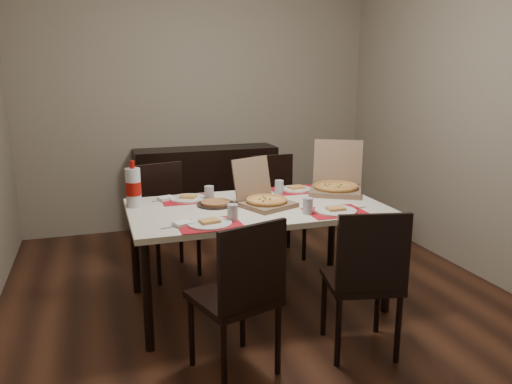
% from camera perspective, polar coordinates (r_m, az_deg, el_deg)
% --- Properties ---
extents(ground, '(3.80, 4.00, 0.02)m').
position_cam_1_polar(ground, '(3.94, 0.28, -11.96)').
color(ground, '#432314').
rests_on(ground, ground).
extents(room_walls, '(3.84, 4.02, 2.62)m').
position_cam_1_polar(room_walls, '(3.97, -1.72, 14.23)').
color(room_walls, gray).
rests_on(room_walls, ground).
extents(sideboard, '(1.50, 0.40, 0.90)m').
position_cam_1_polar(sideboard, '(5.42, -5.65, 0.31)').
color(sideboard, black).
rests_on(sideboard, ground).
extents(dining_table, '(1.80, 1.00, 0.75)m').
position_cam_1_polar(dining_table, '(3.62, 0.00, -2.57)').
color(dining_table, beige).
rests_on(dining_table, ground).
extents(chair_near_left, '(0.53, 0.53, 0.93)m').
position_cam_1_polar(chair_near_left, '(2.79, -1.75, -11.39)').
color(chair_near_left, black).
rests_on(chair_near_left, ground).
extents(chair_near_right, '(0.50, 0.50, 0.93)m').
position_cam_1_polar(chair_near_right, '(3.06, 12.37, -9.40)').
color(chair_near_right, black).
rests_on(chair_near_right, ground).
extents(chair_far_left, '(0.51, 0.51, 0.93)m').
position_cam_1_polar(chair_far_left, '(4.31, -10.29, -2.49)').
color(chair_far_left, black).
rests_on(chair_far_left, ground).
extents(chair_far_right, '(0.43, 0.43, 0.93)m').
position_cam_1_polar(chair_far_right, '(4.66, 2.29, -1.07)').
color(chair_far_right, black).
rests_on(chair_far_right, ground).
extents(setting_near_left, '(0.51, 0.30, 0.11)m').
position_cam_1_polar(setting_near_left, '(3.17, -5.01, -3.31)').
color(setting_near_left, red).
rests_on(setting_near_left, dining_table).
extents(setting_near_right, '(0.49, 0.30, 0.11)m').
position_cam_1_polar(setting_near_right, '(3.46, 8.34, -1.99)').
color(setting_near_right, red).
rests_on(setting_near_right, dining_table).
extents(setting_far_left, '(0.47, 0.30, 0.11)m').
position_cam_1_polar(setting_far_left, '(3.78, -7.45, -0.59)').
color(setting_far_left, red).
rests_on(setting_far_left, dining_table).
extents(setting_far_right, '(0.50, 0.30, 0.11)m').
position_cam_1_polar(setting_far_right, '(4.03, 4.11, 0.39)').
color(setting_far_right, red).
rests_on(setting_far_right, dining_table).
extents(napkin_loose, '(0.16, 0.16, 0.02)m').
position_cam_1_polar(napkin_loose, '(3.53, -0.08, -1.71)').
color(napkin_loose, white).
rests_on(napkin_loose, dining_table).
extents(pizza_box_center, '(0.44, 0.46, 0.33)m').
position_cam_1_polar(pizza_box_center, '(3.58, 0.90, -0.73)').
color(pizza_box_center, brown).
rests_on(pizza_box_center, dining_table).
extents(pizza_box_right, '(0.56, 0.57, 0.40)m').
position_cam_1_polar(pizza_box_right, '(4.03, 9.13, 0.82)').
color(pizza_box_right, brown).
rests_on(pizza_box_right, dining_table).
extents(faina_plate, '(0.27, 0.27, 0.03)m').
position_cam_1_polar(faina_plate, '(3.61, -4.63, -1.32)').
color(faina_plate, black).
rests_on(faina_plate, dining_table).
extents(dip_bowl, '(0.14, 0.14, 0.03)m').
position_cam_1_polar(dip_bowl, '(3.86, 1.00, -0.30)').
color(dip_bowl, white).
rests_on(dip_bowl, dining_table).
extents(soda_bottle, '(0.11, 0.11, 0.33)m').
position_cam_1_polar(soda_bottle, '(3.64, -13.84, 0.51)').
color(soda_bottle, silver).
rests_on(soda_bottle, dining_table).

